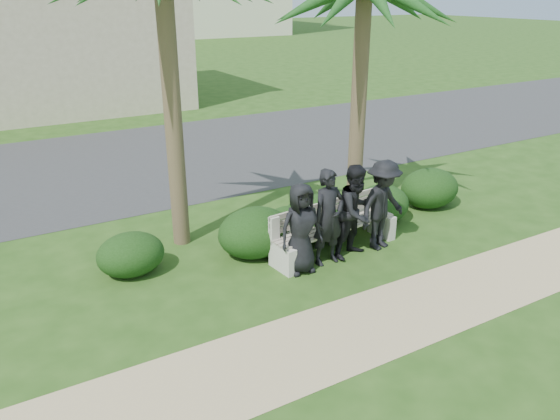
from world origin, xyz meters
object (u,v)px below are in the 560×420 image
Objects in this scene: park_bench at (334,231)px; man_a at (301,229)px; man_b at (329,217)px; man_c at (356,211)px; man_d at (383,205)px.

man_a is (-0.95, -0.34, 0.39)m from park_bench.
man_b is 1.01× the size of man_c.
man_a is at bearing 169.02° from man_d.
park_bench is at bearing 23.27° from man_a.
man_d reaches higher than man_a.
man_a is 0.93× the size of man_d.
man_b is at bearing 168.23° from man_d.
park_bench is 1.01m from man_d.
man_a is at bearing 179.58° from man_b.
park_bench is 0.67m from man_b.
man_b is 1.01× the size of man_d.
man_a is 0.92× the size of man_b.
man_c is at bearing -3.45° from man_b.
man_d is (0.85, -0.31, 0.45)m from park_bench.
man_c is at bearing 168.82° from man_d.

